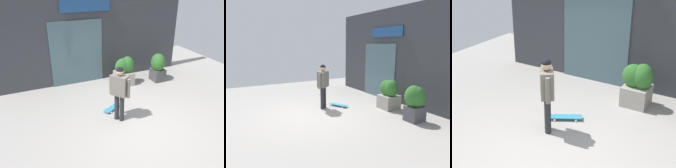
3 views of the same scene
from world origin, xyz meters
The scene contains 5 objects.
ground_plane centered at (0.00, 0.00, 0.00)m, with size 12.00×12.00×0.00m, color #9E9993.
building_facade centered at (-0.03, 3.51, 1.85)m, with size 7.16×0.31×3.75m.
skateboarder centered at (-0.38, 0.47, 0.98)m, with size 0.47×0.51×1.61m.
skateboard centered at (-0.31, 1.07, 0.06)m, with size 0.74×0.53×0.08m.
planter_box_left centered at (0.80, 2.55, 0.54)m, with size 0.73×0.63×1.08m.
Camera 3 is at (2.99, -4.49, 3.78)m, focal length 53.30 mm.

